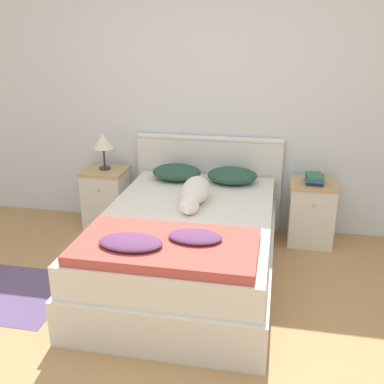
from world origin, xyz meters
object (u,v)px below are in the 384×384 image
Objects in this scene: nightstand_left at (106,198)px; nightstand_right at (311,212)px; bed at (187,245)px; pillow_left at (177,172)px; book_stack at (315,179)px; dog at (195,192)px; pillow_right at (232,175)px; table_lamp at (103,142)px.

nightstand_right is at bearing 0.00° from nightstand_left.
bed is at bearing -39.59° from nightstand_left.
pillow_left is 1.28m from book_stack.
pillow_left is (0.75, -0.04, 0.33)m from nightstand_left.
dog is (-0.99, -0.63, 0.35)m from nightstand_right.
bed is 1.32m from nightstand_right.
nightstand_left is (-1.01, 0.84, 0.03)m from bed.
pillow_right is 1.28× the size of table_lamp.
nightstand_right is 1.66× the size of table_lamp.
pillow_right reaches higher than book_stack.
dog reaches higher than pillow_left.
nightstand_left is 0.82m from pillow_left.
pillow_right reaches higher than nightstand_right.
table_lamp is (-1.04, 0.64, 0.22)m from dog.
pillow_left is at bearing 108.39° from bed.
pillow_left is 1.28× the size of table_lamp.
bed is at bearing -71.61° from pillow_left.
bed is at bearing -96.10° from dog.
pillow_left is 0.79m from table_lamp.
nightstand_left is 2.06m from book_stack.
book_stack is at bearing -1.25° from table_lamp.
dog reaches higher than bed.
pillow_right is at bearing -1.76° from nightstand_left.
nightstand_left is at bearing 140.41° from bed.
dog is at bearing -148.81° from book_stack.
bed is 3.43× the size of nightstand_right.
table_lamp is at bearing 178.75° from book_stack.
dog is 3.01× the size of book_stack.
nightstand_right is 1.30× the size of pillow_right.
pillow_left is at bearing -3.00° from nightstand_left.
pillow_right reaches higher than nightstand_left.
nightstand_left is at bearing 178.24° from pillow_right.
book_stack is 0.62× the size of table_lamp.
book_stack is 2.04m from table_lamp.
table_lamp is (-1.28, 0.06, 0.25)m from pillow_right.
dog is at bearing -147.71° from nightstand_right.
dog is (1.04, -0.63, 0.35)m from nightstand_left.
bed is at bearing -40.15° from table_lamp.
book_stack is (0.99, 0.60, -0.01)m from dog.
bed is 3.43× the size of nightstand_left.
nightstand_left is 1.30× the size of pillow_right.
bed is at bearing -108.39° from pillow_right.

